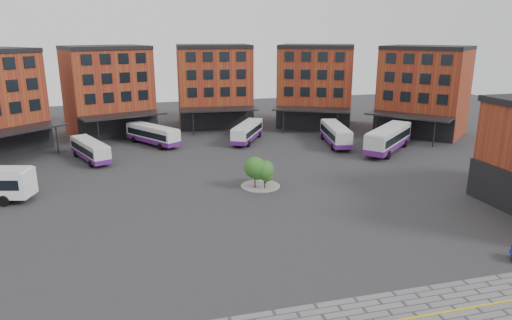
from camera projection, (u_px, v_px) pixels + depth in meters
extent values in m
plane|color=#28282B|center=(275.00, 232.00, 39.60)|extent=(160.00, 160.00, 0.00)
cube|color=black|center=(10.00, 142.00, 63.10)|extent=(10.00, 9.07, 4.00)
cube|color=black|center=(3.00, 90.00, 61.04)|extent=(8.60, 7.77, 8.00)
cube|color=black|center=(17.00, 130.00, 61.32)|extent=(12.61, 11.97, 0.25)
cylinder|color=black|center=(57.00, 140.00, 64.58)|extent=(0.20, 0.20, 4.00)
cube|color=brown|center=(108.00, 92.00, 77.13)|extent=(15.55, 13.69, 14.00)
cube|color=black|center=(120.00, 125.00, 74.61)|extent=(12.45, 4.71, 4.00)
cube|color=black|center=(104.00, 47.00, 75.16)|extent=(15.65, 13.97, 0.60)
cube|color=black|center=(116.00, 81.00, 72.50)|extent=(10.87, 3.87, 8.00)
cube|color=black|center=(123.00, 115.00, 72.19)|extent=(13.72, 8.39, 0.25)
cylinder|color=black|center=(99.00, 133.00, 68.85)|extent=(0.20, 0.20, 4.00)
cylinder|color=black|center=(156.00, 127.00, 73.73)|extent=(0.20, 0.20, 4.00)
cube|color=brown|center=(214.00, 87.00, 84.00)|extent=(13.67, 10.88, 14.00)
cube|color=black|center=(218.00, 118.00, 80.77)|extent=(13.00, 1.41, 4.00)
cube|color=black|center=(213.00, 46.00, 82.02)|extent=(13.69, 11.18, 0.60)
cube|color=black|center=(217.00, 77.00, 78.63)|extent=(11.42, 0.95, 8.00)
cube|color=black|center=(219.00, 109.00, 78.00)|extent=(13.28, 5.30, 0.25)
cylinder|color=black|center=(193.00, 124.00, 76.02)|extent=(0.20, 0.20, 4.00)
cylinder|color=black|center=(247.00, 122.00, 77.67)|extent=(0.20, 0.20, 4.00)
cube|color=brown|center=(316.00, 87.00, 83.80)|extent=(16.12, 14.81, 14.00)
cube|color=black|center=(312.00, 118.00, 80.59)|extent=(11.81, 6.35, 4.00)
cube|color=black|center=(317.00, 46.00, 81.82)|extent=(16.26, 15.08, 0.60)
cube|color=black|center=(314.00, 77.00, 78.45)|extent=(10.26, 5.33, 8.00)
cube|color=black|center=(312.00, 109.00, 77.83)|extent=(13.58, 9.82, 0.25)
cylinder|color=black|center=(283.00, 122.00, 77.60)|extent=(0.20, 0.20, 4.00)
cylinder|color=black|center=(338.00, 124.00, 75.76)|extent=(0.20, 0.20, 4.00)
cube|color=brown|center=(424.00, 92.00, 76.56)|extent=(16.02, 16.39, 14.00)
cube|color=black|center=(412.00, 126.00, 74.10)|extent=(8.74, 10.28, 4.00)
cube|color=black|center=(428.00, 47.00, 74.59)|extent=(16.25, 16.58, 0.60)
cube|color=black|center=(416.00, 82.00, 71.99)|extent=(7.47, 8.86, 8.00)
cube|color=black|center=(409.00, 116.00, 71.71)|extent=(11.73, 12.79, 0.25)
cylinder|color=black|center=(376.00, 127.00, 73.35)|extent=(0.20, 0.20, 4.00)
cylinder|color=black|center=(434.00, 134.00, 68.31)|extent=(0.20, 0.20, 4.00)
cylinder|color=gray|center=(260.00, 186.00, 51.24)|extent=(4.40, 4.40, 0.12)
cylinder|color=#332114|center=(255.00, 181.00, 50.27)|extent=(0.14, 0.14, 1.75)
sphere|color=#1D571F|center=(255.00, 168.00, 49.84)|extent=(2.37, 2.37, 2.37)
sphere|color=#1D571F|center=(257.00, 172.00, 49.89)|extent=(1.66, 1.66, 1.66)
cylinder|color=#332114|center=(266.00, 179.00, 51.83)|extent=(0.14, 0.14, 1.35)
sphere|color=#1D571F|center=(266.00, 168.00, 51.50)|extent=(1.79, 1.79, 1.79)
sphere|color=#1D571F|center=(268.00, 172.00, 51.52)|extent=(1.25, 1.25, 1.25)
cylinder|color=#332114|center=(265.00, 183.00, 50.18)|extent=(0.14, 0.14, 1.47)
sphere|color=#1D571F|center=(265.00, 171.00, 49.82)|extent=(2.00, 2.00, 2.00)
sphere|color=#1D571F|center=(267.00, 175.00, 49.85)|extent=(1.40, 1.40, 1.40)
cylinder|color=black|center=(4.00, 201.00, 45.29)|extent=(1.16, 0.62, 1.11)
cylinder|color=black|center=(18.00, 192.00, 47.96)|extent=(1.16, 0.62, 1.11)
cube|color=silver|center=(90.00, 149.00, 61.18)|extent=(5.82, 9.83, 2.17)
cube|color=black|center=(90.00, 148.00, 61.14)|extent=(5.58, 9.13, 0.84)
cube|color=silver|center=(89.00, 141.00, 60.87)|extent=(5.59, 9.43, 0.11)
cube|color=black|center=(79.00, 141.00, 64.75)|extent=(1.78, 0.84, 0.97)
cube|color=#561A78|center=(91.00, 155.00, 61.39)|extent=(5.88, 9.88, 0.62)
cylinder|color=black|center=(75.00, 154.00, 63.20)|extent=(0.59, 0.92, 0.88)
cylinder|color=black|center=(91.00, 151.00, 64.51)|extent=(0.59, 0.92, 0.88)
cylinder|color=black|center=(90.00, 164.00, 58.46)|extent=(0.59, 0.92, 0.88)
cylinder|color=black|center=(107.00, 161.00, 59.77)|extent=(0.59, 0.92, 0.88)
cube|color=silver|center=(153.00, 134.00, 69.78)|extent=(7.82, 10.06, 2.34)
cube|color=black|center=(153.00, 133.00, 69.73)|extent=(7.40, 9.39, 0.91)
cube|color=silver|center=(152.00, 126.00, 69.45)|extent=(7.50, 9.65, 0.11)
cube|color=black|center=(133.00, 128.00, 73.00)|extent=(1.75, 1.23, 1.05)
cube|color=#561A78|center=(153.00, 139.00, 70.00)|extent=(7.87, 10.11, 0.67)
cylinder|color=black|center=(134.00, 140.00, 71.38)|extent=(0.77, 0.95, 0.95)
cylinder|color=black|center=(147.00, 137.00, 73.11)|extent=(0.77, 0.95, 0.95)
cylinder|color=black|center=(160.00, 147.00, 67.10)|extent=(0.77, 0.95, 0.95)
cylinder|color=black|center=(173.00, 144.00, 68.83)|extent=(0.77, 0.95, 0.95)
cube|color=white|center=(247.00, 131.00, 71.95)|extent=(7.11, 10.06, 2.28)
cube|color=black|center=(247.00, 130.00, 71.91)|extent=(6.75, 9.37, 0.89)
cube|color=silver|center=(247.00, 124.00, 71.63)|extent=(6.82, 9.65, 0.11)
cube|color=black|center=(255.00, 124.00, 76.57)|extent=(1.78, 1.09, 1.02)
cube|color=#561A78|center=(247.00, 136.00, 72.17)|extent=(7.16, 10.11, 0.65)
cylinder|color=black|center=(246.00, 134.00, 75.61)|extent=(0.71, 0.95, 0.93)
cylinder|color=black|center=(260.00, 135.00, 75.04)|extent=(0.71, 0.95, 0.93)
cylinder|color=black|center=(234.00, 143.00, 69.51)|extent=(0.71, 0.95, 0.93)
cylinder|color=black|center=(249.00, 144.00, 68.94)|extent=(0.71, 0.95, 0.93)
cube|color=silver|center=(335.00, 133.00, 69.87)|extent=(4.54, 11.19, 2.43)
cube|color=black|center=(335.00, 132.00, 69.82)|extent=(4.43, 10.35, 0.94)
cube|color=silver|center=(336.00, 125.00, 69.53)|extent=(4.36, 10.75, 0.12)
cube|color=black|center=(328.00, 125.00, 74.96)|extent=(2.09, 0.52, 1.09)
cube|color=#561A78|center=(335.00, 139.00, 70.10)|extent=(4.59, 11.24, 0.69)
cylinder|color=black|center=(322.00, 137.00, 73.49)|extent=(0.48, 1.03, 0.99)
cylinder|color=black|center=(338.00, 136.00, 73.65)|extent=(0.48, 1.03, 0.99)
cylinder|color=black|center=(332.00, 147.00, 66.78)|extent=(0.48, 1.03, 0.99)
cylinder|color=black|center=(349.00, 147.00, 66.93)|extent=(0.48, 1.03, 0.99)
cube|color=silver|center=(388.00, 138.00, 65.72)|extent=(11.28, 10.48, 2.80)
cube|color=black|center=(388.00, 137.00, 65.66)|extent=(10.57, 9.86, 1.08)
cube|color=silver|center=(389.00, 128.00, 65.32)|extent=(10.83, 10.06, 0.14)
cube|color=black|center=(401.00, 129.00, 70.61)|extent=(1.70, 1.89, 1.26)
cube|color=#561A78|center=(388.00, 145.00, 65.99)|extent=(11.34, 10.54, 0.80)
cylinder|color=black|center=(387.00, 141.00, 70.10)|extent=(1.08, 1.02, 1.14)
cylinder|color=black|center=(405.00, 143.00, 68.58)|extent=(1.08, 1.02, 1.14)
cylinder|color=black|center=(368.00, 152.00, 63.64)|extent=(1.08, 1.02, 1.14)
cylinder|color=black|center=(389.00, 155.00, 62.13)|extent=(1.08, 1.02, 1.14)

